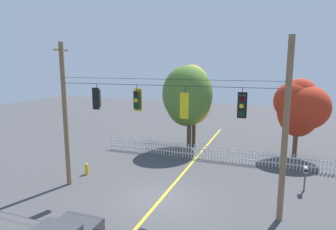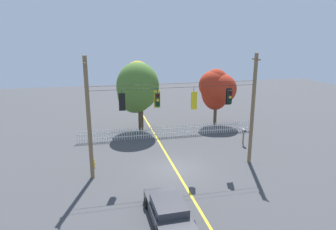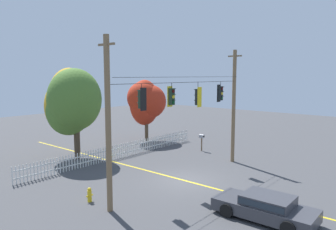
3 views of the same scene
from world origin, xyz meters
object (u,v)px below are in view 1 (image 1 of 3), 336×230
traffic_signal_southbound_primary (185,105)px  fire_hydrant (87,169)px  autumn_oak_far_east (300,106)px  autumn_maple_mid (190,97)px  roadside_mailbox (305,171)px  traffic_signal_westbound_side (137,100)px  traffic_signal_northbound_primary (97,98)px  autumn_maple_near_fence (187,97)px  traffic_signal_eastbound_side (242,106)px

traffic_signal_southbound_primary → fire_hydrant: (-7.15, 1.70, -4.75)m
traffic_signal_southbound_primary → autumn_oak_far_east: size_ratio=0.26×
autumn_maple_mid → autumn_oak_far_east: (8.60, 0.12, -0.41)m
roadside_mailbox → traffic_signal_westbound_side: bearing=-156.4°
traffic_signal_northbound_primary → fire_hydrant: bearing=141.9°
traffic_signal_westbound_side → autumn_maple_mid: 10.34m
autumn_maple_near_fence → fire_hydrant: 9.92m
traffic_signal_northbound_primary → autumn_maple_near_fence: 9.93m
traffic_signal_northbound_primary → autumn_oak_far_east: traffic_signal_northbound_primary is taller
autumn_maple_mid → roadside_mailbox: size_ratio=4.88×
traffic_signal_northbound_primary → roadside_mailbox: bearing=18.9°
autumn_maple_near_fence → autumn_maple_mid: bearing=81.3°
autumn_oak_far_east → traffic_signal_westbound_side: bearing=-129.3°
fire_hydrant → traffic_signal_westbound_side: bearing=-20.2°
traffic_signal_westbound_side → autumn_oak_far_east: traffic_signal_westbound_side is taller
autumn_maple_near_fence → roadside_mailbox: autumn_maple_near_fence is taller
traffic_signal_eastbound_side → autumn_maple_mid: autumn_maple_mid is taller
autumn_maple_near_fence → autumn_oak_far_east: autumn_maple_near_fence is taller
traffic_signal_southbound_primary → autumn_maple_near_fence: size_ratio=0.22×
autumn_oak_far_east → fire_hydrant: autumn_oak_far_east is taller
traffic_signal_northbound_primary → autumn_oak_far_east: bearing=43.6°
traffic_signal_northbound_primary → roadside_mailbox: traffic_signal_northbound_primary is taller
autumn_maple_mid → autumn_oak_far_east: size_ratio=1.17×
traffic_signal_southbound_primary → fire_hydrant: 8.75m
roadside_mailbox → traffic_signal_southbound_primary: bearing=-147.8°
fire_hydrant → roadside_mailbox: (13.10, 2.05, 0.81)m
traffic_signal_westbound_side → autumn_maple_near_fence: bearing=91.0°
autumn_maple_mid → autumn_maple_near_fence: bearing=-98.7°
traffic_signal_eastbound_side → autumn_maple_mid: size_ratio=0.20×
traffic_signal_northbound_primary → traffic_signal_eastbound_side: size_ratio=0.97×
traffic_signal_eastbound_side → fire_hydrant: traffic_signal_eastbound_side is taller
traffic_signal_westbound_side → fire_hydrant: (-4.57, 1.68, -4.91)m
traffic_signal_westbound_side → autumn_maple_near_fence: size_ratio=0.20×
traffic_signal_eastbound_side → roadside_mailbox: traffic_signal_eastbound_side is taller
traffic_signal_southbound_primary → autumn_maple_near_fence: bearing=105.9°
traffic_signal_southbound_primary → traffic_signal_eastbound_side: 2.70m
traffic_signal_eastbound_side → roadside_mailbox: 6.41m
roadside_mailbox → autumn_oak_far_east: bearing=89.9°
roadside_mailbox → traffic_signal_northbound_primary: bearing=-161.1°
traffic_signal_eastbound_side → fire_hydrant: (-9.85, 1.68, -4.87)m
traffic_signal_westbound_side → traffic_signal_northbound_primary: bearing=-179.5°
autumn_oak_far_east → fire_hydrant: bearing=-146.3°
traffic_signal_northbound_primary → traffic_signal_eastbound_side: (7.69, 0.02, -0.02)m
traffic_signal_southbound_primary → autumn_maple_mid: (-2.64, 10.32, -0.74)m
traffic_signal_eastbound_side → autumn_maple_near_fence: size_ratio=0.20×
traffic_signal_westbound_side → roadside_mailbox: (8.54, 3.73, -4.10)m
autumn_maple_mid → fire_hydrant: 10.53m
fire_hydrant → traffic_signal_southbound_primary: bearing=-13.4°
traffic_signal_northbound_primary → autumn_maple_mid: bearing=77.2°
traffic_signal_westbound_side → autumn_oak_far_east: (8.54, 10.42, -1.30)m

